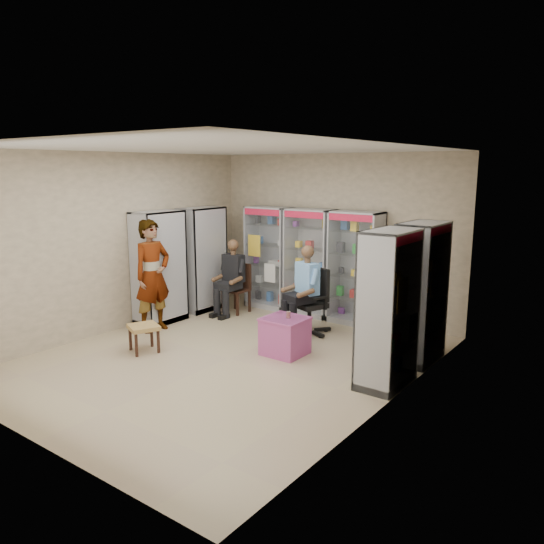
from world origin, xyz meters
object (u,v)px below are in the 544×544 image
Objects in this scene: office_chair at (310,301)px; woven_stool_b at (144,338)px; wooden_chair at (236,289)px; cabinet_right_far at (421,293)px; cabinet_right_near at (388,309)px; standing_man at (152,276)px; seated_shopkeeper at (308,293)px; pink_trunk at (285,336)px; woven_stool_a at (374,356)px; cabinet_left_far at (202,259)px; cabinet_back_mid at (310,262)px; cabinet_back_right at (355,268)px; cabinet_back_left at (269,257)px; cabinet_left_near at (159,268)px.

office_chair reaches higher than woven_stool_b.
office_chair is (1.84, -0.27, 0.08)m from wooden_chair.
woven_stool_b is at bearing -103.61° from office_chair.
woven_stool_b is (-1.52, -2.26, -0.34)m from office_chair.
cabinet_right_far is 1.10m from cabinet_right_near.
cabinet_right_near reaches higher than standing_man.
seated_shopkeeper is (-1.94, 0.08, -0.30)m from cabinet_right_far.
pink_trunk is 2.61m from standing_man.
seated_shopkeeper is at bearing 152.58° from woven_stool_a.
cabinet_right_near is 4.81× the size of woven_stool_b.
wooden_chair is 1.88m from seated_shopkeeper.
standing_man is (-2.50, -0.35, 0.67)m from pink_trunk.
office_chair is at bearing 88.40° from cabinet_left_far.
cabinet_back_right is (0.95, 0.00, 0.00)m from cabinet_back_mid.
cabinet_back_right and cabinet_right_near have the same top height.
cabinet_right_far is (2.58, -1.13, 0.00)m from cabinet_back_mid.
cabinet_back_left and cabinet_left_near have the same top height.
office_chair is (2.52, -0.07, -0.45)m from cabinet_left_far.
cabinet_back_right is at bearing 93.60° from seated_shopkeeper.
cabinet_left_near is at bearing -138.48° from seated_shopkeeper.
cabinet_right_far is 1.00× the size of cabinet_right_near.
cabinet_back_left is 1.90m from cabinet_back_right.
woven_stool_a is (1.61, -0.89, -0.35)m from office_chair.
cabinet_right_near is 4.46m from cabinet_left_near.
office_chair is 2.68× the size of woven_stool_a.
cabinet_back_mid reaches higher than standing_man.
cabinet_left_far is 2.54m from seated_shopkeeper.
cabinet_left_near is 2.75m from office_chair.
wooden_chair is 1.61× the size of pink_trunk.
pink_trunk is at bearing -66.70° from cabinet_back_mid.
wooden_chair is 0.85× the size of office_chair.
wooden_chair is (-2.15, -0.73, -0.53)m from cabinet_back_right.
office_chair is 0.79× the size of seated_shopkeeper.
wooden_chair is 2.26× the size of woven_stool_b.
cabinet_right_far is 1.05× the size of standing_man.
cabinet_back_mid and cabinet_back_right have the same top height.
cabinet_back_left and cabinet_left_far have the same top height.
cabinet_back_mid is at bearing 140.01° from woven_stool_a.
office_chair is 2.68m from standing_man.
standing_man is (-4.18, -0.20, -0.05)m from cabinet_right_near.
cabinet_right_near is at bearing 73.75° from cabinet_left_far.
cabinet_back_right reaches higher than woven_stool_b.
wooden_chair reaches higher than pink_trunk.
cabinet_back_mid is 2.77m from cabinet_left_near.
cabinet_back_left is 0.94m from wooden_chair.
cabinet_right_far is at bearing 101.41° from cabinet_left_near.
cabinet_right_far is at bearing 66.46° from woven_stool_a.
cabinet_left_far reaches higher than standing_man.
standing_man is at bearing -136.38° from cabinet_back_right.
cabinet_right_near is 0.93m from woven_stool_a.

